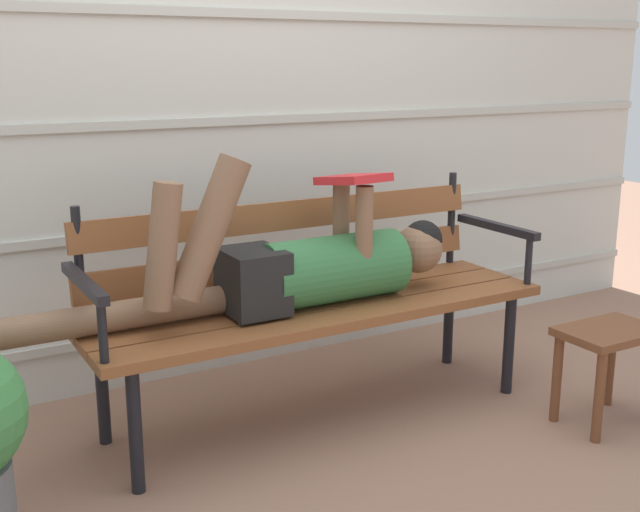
# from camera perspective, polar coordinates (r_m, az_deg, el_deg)

# --- Properties ---
(ground_plane) EXTENTS (12.00, 12.00, 0.00)m
(ground_plane) POSITION_cam_1_polar(r_m,az_deg,el_deg) (2.96, 1.80, -12.68)
(ground_plane) COLOR #936B56
(house_siding) EXTENTS (4.79, 0.08, 2.59)m
(house_siding) POSITION_cam_1_polar(r_m,az_deg,el_deg) (3.40, -5.86, 13.33)
(house_siding) COLOR beige
(house_siding) RESTS_ON ground
(park_bench) EXTENTS (1.75, 0.51, 0.85)m
(park_bench) POSITION_cam_1_polar(r_m,az_deg,el_deg) (2.98, -0.68, -2.38)
(park_bench) COLOR brown
(park_bench) RESTS_ON ground
(reclining_person) EXTENTS (1.74, 0.27, 0.58)m
(reclining_person) POSITION_cam_1_polar(r_m,az_deg,el_deg) (2.85, -1.55, -0.64)
(reclining_person) COLOR #33703D
(footstool) EXTENTS (0.36, 0.25, 0.37)m
(footstool) POSITION_cam_1_polar(r_m,az_deg,el_deg) (3.12, 19.98, -6.44)
(footstool) COLOR brown
(footstool) RESTS_ON ground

